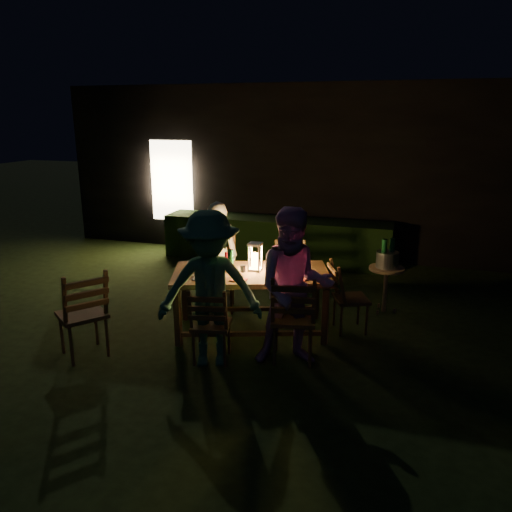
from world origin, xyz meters
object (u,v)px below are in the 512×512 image
(person_opp_left, at_px, (210,290))
(chair_spare, at_px, (84,329))
(chair_near_right, at_px, (293,333))
(person_house_side, at_px, (218,256))
(bottle_table, at_px, (231,261))
(bottle_bucket_a, at_px, (384,257))
(side_table, at_px, (386,273))
(chair_near_left, at_px, (211,337))
(lantern, at_px, (255,258))
(chair_far_left, at_px, (218,287))
(chair_far_right, at_px, (290,288))
(dining_table, at_px, (251,278))
(ice_bucket, at_px, (387,260))
(chair_end, at_px, (349,309))
(bottle_bucket_b, at_px, (392,256))
(person_opp_right, at_px, (295,288))

(person_opp_left, bearing_deg, chair_spare, 172.02)
(chair_near_right, relative_size, person_house_side, 0.70)
(bottle_table, relative_size, bottle_bucket_a, 0.88)
(person_opp_left, height_order, side_table, person_opp_left)
(chair_near_left, height_order, chair_spare, chair_spare)
(chair_spare, distance_m, lantern, 2.14)
(chair_far_left, xyz_separation_m, person_house_side, (-0.02, 0.05, 0.44))
(lantern, bearing_deg, chair_far_right, 73.67)
(chair_far_left, height_order, lantern, lantern)
(lantern, xyz_separation_m, bottle_table, (-0.27, -0.14, -0.02))
(person_house_side, height_order, bottle_table, person_house_side)
(chair_far_left, bearing_deg, chair_near_right, 121.79)
(dining_table, relative_size, person_opp_left, 1.23)
(chair_near_right, xyz_separation_m, side_table, (0.90, 1.75, 0.25))
(chair_near_left, bearing_deg, person_opp_left, -80.54)
(dining_table, bearing_deg, chair_near_right, -59.90)
(person_house_side, relative_size, ice_bucket, 5.08)
(chair_end, height_order, chair_spare, chair_spare)
(bottle_table, bearing_deg, chair_near_left, -86.23)
(side_table, bearing_deg, chair_near_left, -130.66)
(chair_spare, xyz_separation_m, person_opp_left, (1.43, 0.27, 0.53))
(lantern, bearing_deg, chair_spare, -142.45)
(dining_table, distance_m, ice_bucket, 1.95)
(lantern, xyz_separation_m, side_table, (1.53, 1.10, -0.38))
(person_opp_left, xyz_separation_m, bottle_bucket_b, (1.78, 2.13, -0.05))
(ice_bucket, bearing_deg, bottle_bucket_b, 38.66)
(lantern, bearing_deg, chair_far_left, 143.17)
(person_opp_right, distance_m, lantern, 0.96)
(chair_near_left, xyz_separation_m, bottle_bucket_b, (1.80, 2.08, 0.52))
(person_opp_left, relative_size, bottle_table, 6.10)
(chair_near_right, distance_m, bottle_bucket_b, 2.09)
(chair_far_left, distance_m, bottle_bucket_b, 2.42)
(person_house_side, bearing_deg, bottle_bucket_a, 174.03)
(chair_far_right, height_order, side_table, chair_far_right)
(bottle_bucket_a, bearing_deg, person_house_side, -167.45)
(chair_far_left, xyz_separation_m, chair_far_right, (0.95, 0.32, -0.03))
(chair_near_left, bearing_deg, person_house_side, 96.80)
(chair_near_right, bearing_deg, chair_far_right, 93.01)
(lantern, xyz_separation_m, bottle_bucket_b, (1.58, 1.14, -0.14))
(bottle_bucket_a, distance_m, bottle_bucket_b, 0.13)
(chair_far_left, distance_m, chair_end, 1.85)
(chair_near_left, bearing_deg, bottle_bucket_a, 37.96)
(bottle_bucket_a, height_order, bottle_bucket_b, same)
(person_opp_left, height_order, bottle_table, person_opp_left)
(chair_near_left, relative_size, bottle_bucket_a, 2.90)
(side_table, bearing_deg, chair_far_left, -165.58)
(chair_far_right, relative_size, bottle_bucket_b, 3.05)
(side_table, bearing_deg, dining_table, -143.35)
(dining_table, xyz_separation_m, ice_bucket, (1.57, 1.16, 0.04))
(chair_end, relative_size, ice_bucket, 3.11)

